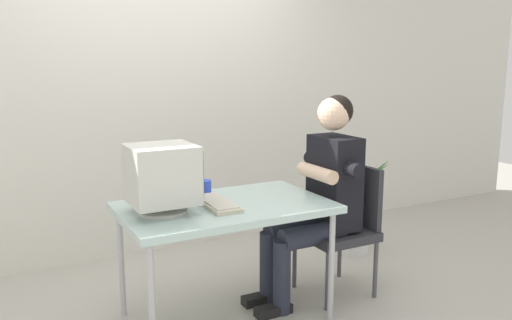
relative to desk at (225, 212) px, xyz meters
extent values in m
plane|color=#B2ADA3|center=(0.00, 0.00, -0.68)|extent=(12.00, 12.00, 0.00)
cube|color=silver|center=(0.30, 1.40, 0.82)|extent=(8.00, 0.10, 3.00)
cylinder|color=#B7B7BC|center=(-0.56, -0.32, -0.34)|extent=(0.04, 0.04, 0.69)
cylinder|color=#B7B7BC|center=(0.56, -0.32, -0.34)|extent=(0.04, 0.04, 0.69)
cylinder|color=#B7B7BC|center=(-0.56, 0.32, -0.34)|extent=(0.04, 0.04, 0.69)
cylinder|color=#B7B7BC|center=(0.56, 0.32, -0.34)|extent=(0.04, 0.04, 0.69)
cube|color=silver|center=(0.00, 0.00, 0.03)|extent=(1.24, 0.77, 0.04)
cylinder|color=silver|center=(-0.39, -0.01, 0.06)|extent=(0.27, 0.27, 0.02)
cylinder|color=silver|center=(-0.39, -0.01, 0.09)|extent=(0.06, 0.06, 0.04)
cube|color=silver|center=(-0.39, -0.01, 0.28)|extent=(0.36, 0.34, 0.33)
cube|color=black|center=(-0.20, -0.01, 0.28)|extent=(0.01, 0.29, 0.27)
cube|color=beige|center=(-0.06, -0.01, 0.06)|extent=(0.17, 0.43, 0.02)
cube|color=beige|center=(-0.06, -0.01, 0.08)|extent=(0.15, 0.39, 0.01)
cylinder|color=#4C4C51|center=(0.61, -0.22, -0.48)|extent=(0.03, 0.03, 0.40)
cylinder|color=#4C4C51|center=(1.00, -0.22, -0.48)|extent=(0.03, 0.03, 0.40)
cylinder|color=#4C4C51|center=(0.61, 0.17, -0.48)|extent=(0.03, 0.03, 0.40)
cylinder|color=#4C4C51|center=(1.00, 0.17, -0.48)|extent=(0.03, 0.03, 0.40)
cube|color=#2D2D33|center=(0.81, -0.02, -0.25)|extent=(0.45, 0.45, 0.06)
cube|color=#2D2D33|center=(1.01, -0.02, -0.01)|extent=(0.04, 0.41, 0.42)
cube|color=black|center=(0.79, -0.02, 0.10)|extent=(0.22, 0.35, 0.61)
sphere|color=beige|center=(0.77, -0.02, 0.56)|extent=(0.22, 0.22, 0.22)
sphere|color=black|center=(0.80, -0.02, 0.58)|extent=(0.21, 0.21, 0.21)
cylinder|color=#262838|center=(0.56, -0.11, -0.20)|extent=(0.45, 0.14, 0.14)
cylinder|color=#262838|center=(0.56, 0.07, -0.20)|extent=(0.45, 0.14, 0.14)
cylinder|color=#262838|center=(0.34, -0.11, -0.44)|extent=(0.11, 0.11, 0.48)
cylinder|color=#262838|center=(0.34, 0.07, -0.44)|extent=(0.11, 0.11, 0.48)
cube|color=black|center=(0.28, -0.11, -0.65)|extent=(0.24, 0.09, 0.06)
cube|color=black|center=(0.28, 0.07, -0.65)|extent=(0.24, 0.09, 0.06)
cylinder|color=black|center=(0.77, -0.23, 0.23)|extent=(0.09, 0.14, 0.09)
cylinder|color=black|center=(0.77, 0.18, 0.23)|extent=(0.09, 0.14, 0.09)
cylinder|color=beige|center=(0.65, -0.02, 0.18)|extent=(0.09, 0.35, 0.09)
cylinder|color=silver|center=(1.40, 0.54, -0.55)|extent=(0.30, 0.30, 0.27)
cylinder|color=brown|center=(1.40, 0.54, -0.28)|extent=(0.04, 0.04, 0.26)
cone|color=#3A6B34|center=(1.55, 0.53, -0.06)|extent=(0.43, 0.13, 0.30)
cone|color=#3A6B34|center=(1.45, 0.65, -0.02)|extent=(0.22, 0.33, 0.41)
cone|color=#3A6B34|center=(1.33, 0.67, -0.04)|extent=(0.23, 0.37, 0.37)
cone|color=#3A6B34|center=(1.26, 0.54, -0.03)|extent=(0.39, 0.09, 0.36)
cone|color=#3A6B34|center=(1.33, 0.40, -0.06)|extent=(0.21, 0.41, 0.32)
cone|color=#3A6B34|center=(1.48, 0.44, -0.03)|extent=(0.26, 0.34, 0.39)
cylinder|color=blue|center=(-0.03, 0.25, 0.10)|extent=(0.08, 0.08, 0.10)
torus|color=blue|center=(-0.03, 0.29, 0.10)|extent=(0.07, 0.01, 0.07)
camera|label=1|loc=(-1.23, -2.72, 0.89)|focal=36.11mm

